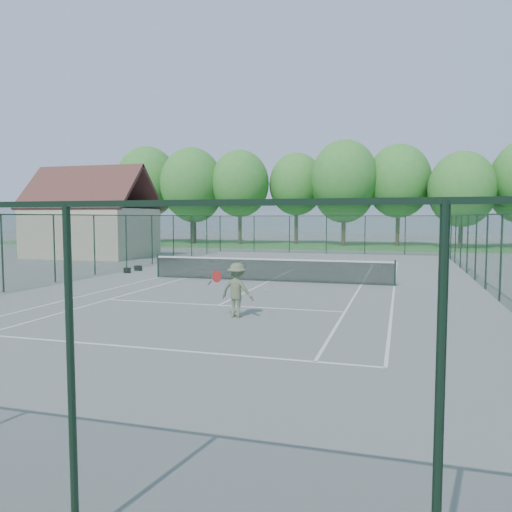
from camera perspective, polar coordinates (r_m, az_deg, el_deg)
name	(u,v)px	position (r m, az deg, el deg)	size (l,w,h in m)	color
ground	(268,281)	(22.53, 1.43, -2.92)	(140.00, 140.00, 0.00)	gray
grass_far	(343,245)	(52.00, 9.93, 1.20)	(80.00, 16.00, 0.01)	#378231
court_lines	(268,281)	(22.53, 1.43, -2.91)	(11.05, 23.85, 0.01)	white
tennis_net	(268,269)	(22.46, 1.43, -1.46)	(11.08, 0.08, 1.10)	black
fence_enclosure	(268,247)	(22.38, 1.43, 1.04)	(18.05, 36.05, 3.02)	#1C3924
utility_building	(91,214)	(38.34, -18.30, 4.57)	(8.60, 6.27, 6.63)	beige
tree_line_far	(344,187)	(52.01, 10.02, 7.80)	(39.40, 6.40, 9.70)	#3D2A1F
sports_bag_a	(127,270)	(26.71, -14.51, -1.60)	(0.34, 0.21, 0.28)	black
sports_bag_b	(138,268)	(27.65, -13.32, -1.36)	(0.37, 0.23, 0.29)	black
tennis_player	(237,290)	(14.46, -2.19, -3.90)	(1.68, 0.93, 1.57)	#626A49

